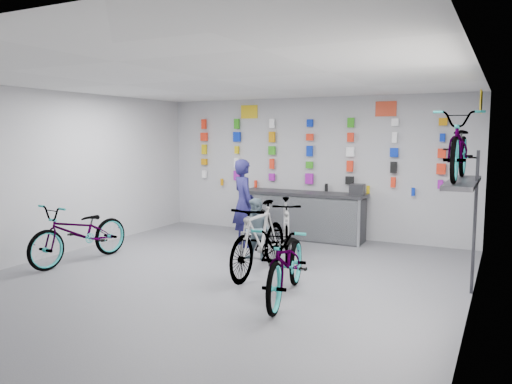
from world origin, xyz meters
The scene contains 20 objects.
floor centered at (0.00, 0.00, 0.00)m, with size 8.00×8.00×0.00m, color #545459.
ceiling centered at (0.00, 0.00, 3.00)m, with size 8.00×8.00×0.00m, color white.
wall_back centered at (0.00, 4.00, 1.50)m, with size 7.00×7.00×0.00m, color #A9A9AC.
wall_left centered at (-3.50, 0.00, 1.50)m, with size 8.00×8.00×0.00m, color #A9A9AC.
wall_right centered at (3.50, 0.00, 1.50)m, with size 8.00×8.00×0.00m, color #A9A9AC.
counter centered at (0.00, 3.54, 0.49)m, with size 2.70×0.66×1.00m.
merch_wall centered at (-0.08, 3.93, 1.79)m, with size 5.57×0.08×1.57m.
wall_bracket centered at (3.33, 1.20, 1.46)m, with size 0.39×1.90×2.00m.
sign_left centered at (-1.50, 3.98, 2.72)m, with size 0.42×0.02×0.30m, color gold.
sign_right centered at (1.60, 3.98, 2.72)m, with size 0.42×0.02×0.30m, color #DF4527.
sign_side centered at (3.48, 1.20, 2.65)m, with size 0.02×0.40×0.30m, color gold.
bike_left centered at (-2.70, -0.04, 0.53)m, with size 0.70×2.00×1.05m, color gray.
bike_center centered at (0.41, 0.67, 0.58)m, with size 0.54×1.93×1.16m, color gray.
bike_right centered at (1.27, -0.21, 0.52)m, with size 0.69×1.98×1.04m, color gray.
bike_service centered at (0.32, 1.94, 0.53)m, with size 0.50×1.75×1.05m, color gray.
bike_wall centered at (3.25, 1.20, 2.05)m, with size 0.63×1.80×0.95m, color gray.
clerk centered at (-0.77, 2.35, 0.86)m, with size 0.63×0.41×1.73m, color #1B194D.
customer centered at (-0.02, 1.43, 0.55)m, with size 0.54×0.42×1.11m, color slate.
spare_wheel centered at (-0.94, 3.17, 0.33)m, with size 0.70×0.31×0.67m.
register centered at (1.17, 3.55, 1.11)m, with size 0.28×0.30×0.22m, color black.
Camera 1 is at (3.85, -6.23, 2.22)m, focal length 35.00 mm.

